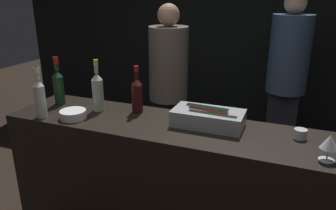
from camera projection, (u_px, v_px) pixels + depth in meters
wall_back_chalkboard at (239, 27)px, 4.05m from camera, size 6.40×0.06×2.80m
bar_counter at (167, 193)px, 2.24m from camera, size 2.14×0.52×1.03m
ice_bin_with_bottles at (208, 117)px, 2.03m from camera, size 0.44×0.23×0.11m
bowl_white at (73, 114)px, 2.15m from camera, size 0.17×0.17×0.06m
wine_glass at (330, 143)px, 1.60m from camera, size 0.09×0.09×0.14m
candle_votive at (300, 134)px, 1.86m from camera, size 0.07×0.07×0.06m
rose_wine_bottle at (98, 90)px, 2.26m from camera, size 0.08×0.08×0.36m
white_wine_bottle at (40, 96)px, 2.14m from camera, size 0.07×0.07×0.34m
red_wine_bottle_burgundy at (58, 85)px, 2.39m from camera, size 0.07×0.07×0.35m
red_wine_bottle_tall at (137, 94)px, 2.24m from camera, size 0.08×0.08×0.33m
person_in_hoodie at (287, 75)px, 3.30m from camera, size 0.39×0.39×1.82m
person_blond_tee at (168, 83)px, 3.27m from camera, size 0.38×0.38×1.72m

